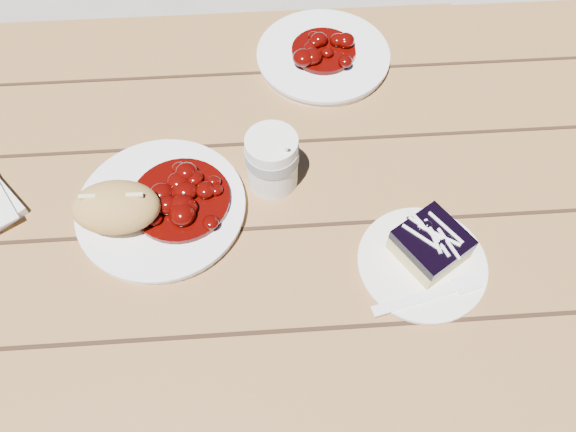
{
  "coord_description": "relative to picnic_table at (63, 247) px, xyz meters",
  "views": [
    {
      "loc": [
        0.37,
        -0.5,
        1.46
      ],
      "look_at": [
        0.39,
        -0.1,
        0.81
      ],
      "focal_mm": 35.0,
      "sensor_mm": 36.0,
      "label": 1
    }
  ],
  "objects": [
    {
      "name": "dessert_plate",
      "position": [
        0.58,
        -0.16,
        0.17
      ],
      "size": [
        0.18,
        0.18,
        0.01
      ],
      "primitive_type": "cylinder",
      "color": "white",
      "rests_on": "picnic_table"
    },
    {
      "name": "second_stew",
      "position": [
        0.48,
        0.27,
        0.2
      ],
      "size": [
        0.11,
        0.11,
        0.04
      ],
      "primitive_type": null,
      "color": "#460402",
      "rests_on": "second_plate"
    },
    {
      "name": "goulash_stew",
      "position": [
        0.24,
        -0.04,
        0.2
      ],
      "size": [
        0.15,
        0.15,
        0.04
      ],
      "primitive_type": null,
      "color": "#460402",
      "rests_on": "main_plate"
    },
    {
      "name": "second_plate",
      "position": [
        0.48,
        0.27,
        0.17
      ],
      "size": [
        0.23,
        0.23,
        0.02
      ],
      "primitive_type": "cylinder",
      "color": "white",
      "rests_on": "picnic_table"
    },
    {
      "name": "coffee_cup",
      "position": [
        0.38,
        0.01,
        0.21
      ],
      "size": [
        0.08,
        0.08,
        0.1
      ],
      "primitive_type": "cylinder",
      "color": "white",
      "rests_on": "picnic_table"
    },
    {
      "name": "blueberry_cake",
      "position": [
        0.59,
        -0.14,
        0.19
      ],
      "size": [
        0.12,
        0.12,
        0.05
      ],
      "rotation": [
        0.0,
        0.0,
        0.57
      ],
      "color": "#E2CF7B",
      "rests_on": "dessert_plate"
    },
    {
      "name": "fork_dessert",
      "position": [
        0.56,
        -0.21,
        0.17
      ],
      "size": [
        0.16,
        0.06,
        0.0
      ],
      "primitive_type": null,
      "rotation": [
        0.0,
        0.0,
        -1.33
      ],
      "color": "white",
      "rests_on": "dessert_plate"
    },
    {
      "name": "picnic_table",
      "position": [
        0.0,
        0.0,
        0.0
      ],
      "size": [
        2.0,
        1.55,
        0.75
      ],
      "color": "brown",
      "rests_on": "ground"
    },
    {
      "name": "ground",
      "position": [
        0.0,
        0.0,
        -0.59
      ],
      "size": [
        60.0,
        60.0,
        0.0
      ],
      "primitive_type": "plane",
      "color": "gray",
      "rests_on": "ground"
    },
    {
      "name": "bread_roll",
      "position": [
        0.15,
        -0.06,
        0.21
      ],
      "size": [
        0.13,
        0.09,
        0.06
      ],
      "primitive_type": "ellipsoid",
      "rotation": [
        0.0,
        0.0,
        -0.03
      ],
      "color": "#BC8F48",
      "rests_on": "main_plate"
    },
    {
      "name": "main_plate",
      "position": [
        0.21,
        -0.04,
        0.17
      ],
      "size": [
        0.24,
        0.24,
        0.02
      ],
      "primitive_type": "cylinder",
      "color": "white",
      "rests_on": "picnic_table"
    }
  ]
}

